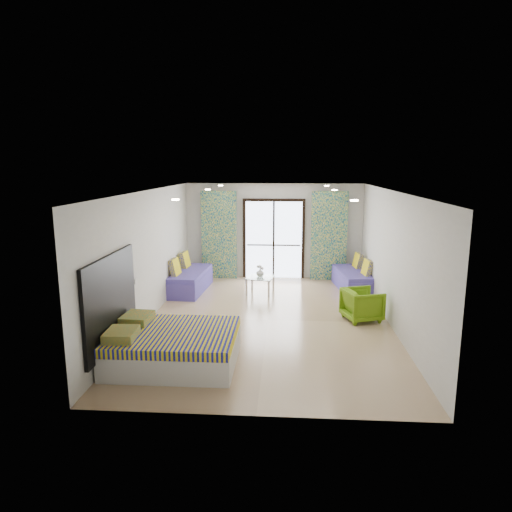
# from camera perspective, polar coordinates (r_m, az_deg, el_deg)

# --- Properties ---
(floor) EXTENTS (5.00, 7.50, 0.01)m
(floor) POSITION_cam_1_polar(r_m,az_deg,el_deg) (9.70, 1.52, -8.00)
(floor) COLOR tan
(floor) RESTS_ON ground
(ceiling) EXTENTS (5.00, 7.50, 0.01)m
(ceiling) POSITION_cam_1_polar(r_m,az_deg,el_deg) (9.16, 1.61, 8.14)
(ceiling) COLOR silver
(ceiling) RESTS_ON ground
(wall_back) EXTENTS (5.00, 0.01, 2.70)m
(wall_back) POSITION_cam_1_polar(r_m,az_deg,el_deg) (13.03, 2.23, 3.12)
(wall_back) COLOR silver
(wall_back) RESTS_ON ground
(wall_front) EXTENTS (5.00, 0.01, 2.70)m
(wall_front) POSITION_cam_1_polar(r_m,az_deg,el_deg) (5.72, 0.03, -7.66)
(wall_front) COLOR silver
(wall_front) RESTS_ON ground
(wall_left) EXTENTS (0.01, 7.50, 2.70)m
(wall_left) POSITION_cam_1_polar(r_m,az_deg,el_deg) (9.76, -13.27, 0.04)
(wall_left) COLOR silver
(wall_left) RESTS_ON ground
(wall_right) EXTENTS (0.01, 7.50, 2.70)m
(wall_right) POSITION_cam_1_polar(r_m,az_deg,el_deg) (9.57, 16.69, -0.36)
(wall_right) COLOR silver
(wall_right) RESTS_ON ground
(balcony_door) EXTENTS (1.76, 0.08, 2.28)m
(balcony_door) POSITION_cam_1_polar(r_m,az_deg,el_deg) (13.02, 2.23, 2.70)
(balcony_door) COLOR black
(balcony_door) RESTS_ON floor
(balcony_rail) EXTENTS (1.52, 0.03, 0.04)m
(balcony_rail) POSITION_cam_1_polar(r_m,az_deg,el_deg) (13.07, 2.22, 1.37)
(balcony_rail) COLOR #595451
(balcony_rail) RESTS_ON balcony_door
(curtain_left) EXTENTS (1.00, 0.10, 2.50)m
(curtain_left) POSITION_cam_1_polar(r_m,az_deg,el_deg) (13.00, -4.64, 2.63)
(curtain_left) COLOR beige
(curtain_left) RESTS_ON floor
(curtain_right) EXTENTS (1.00, 0.10, 2.50)m
(curtain_right) POSITION_cam_1_polar(r_m,az_deg,el_deg) (12.92, 9.10, 2.46)
(curtain_right) COLOR beige
(curtain_right) RESTS_ON floor
(downlight_a) EXTENTS (0.12, 0.12, 0.02)m
(downlight_a) POSITION_cam_1_polar(r_m,az_deg,el_deg) (7.38, -10.04, 6.96)
(downlight_a) COLOR #FFE0B2
(downlight_a) RESTS_ON ceiling
(downlight_b) EXTENTS (0.12, 0.12, 0.02)m
(downlight_b) POSITION_cam_1_polar(r_m,az_deg,el_deg) (7.24, 12.19, 6.80)
(downlight_b) COLOR #FFE0B2
(downlight_b) RESTS_ON ceiling
(downlight_c) EXTENTS (0.12, 0.12, 0.02)m
(downlight_c) POSITION_cam_1_polar(r_m,az_deg,el_deg) (10.31, -6.05, 8.27)
(downlight_c) COLOR #FFE0B2
(downlight_c) RESTS_ON ceiling
(downlight_d) EXTENTS (0.12, 0.12, 0.02)m
(downlight_d) POSITION_cam_1_polar(r_m,az_deg,el_deg) (10.21, 9.79, 8.14)
(downlight_d) COLOR #FFE0B2
(downlight_d) RESTS_ON ceiling
(downlight_e) EXTENTS (0.12, 0.12, 0.02)m
(downlight_e) POSITION_cam_1_polar(r_m,az_deg,el_deg) (12.28, -4.44, 8.78)
(downlight_e) COLOR #FFE0B2
(downlight_e) RESTS_ON ceiling
(downlight_f) EXTENTS (0.12, 0.12, 0.02)m
(downlight_f) POSITION_cam_1_polar(r_m,az_deg,el_deg) (12.20, 8.84, 8.66)
(downlight_f) COLOR #FFE0B2
(downlight_f) RESTS_ON ceiling
(headboard) EXTENTS (0.06, 2.10, 1.50)m
(headboard) POSITION_cam_1_polar(r_m,az_deg,el_deg) (7.78, -17.65, -5.34)
(headboard) COLOR black
(headboard) RESTS_ON floor
(switch_plate) EXTENTS (0.02, 0.10, 0.10)m
(switch_plate) POSITION_cam_1_polar(r_m,az_deg,el_deg) (8.91, -14.81, -3.08)
(switch_plate) COLOR silver
(switch_plate) RESTS_ON wall_left
(bed) EXTENTS (2.02, 1.65, 0.70)m
(bed) POSITION_cam_1_polar(r_m,az_deg,el_deg) (7.73, -10.39, -11.04)
(bed) COLOR silver
(bed) RESTS_ON floor
(daybed_left) EXTENTS (0.86, 1.95, 0.94)m
(daybed_left) POSITION_cam_1_polar(r_m,az_deg,el_deg) (11.92, -8.28, -2.95)
(daybed_left) COLOR #4F439F
(daybed_left) RESTS_ON floor
(daybed_right) EXTENTS (0.92, 1.86, 0.88)m
(daybed_right) POSITION_cam_1_polar(r_m,az_deg,el_deg) (12.19, 12.03, -2.85)
(daybed_right) COLOR #4F439F
(daybed_right) RESTS_ON floor
(coffee_table) EXTENTS (0.75, 0.75, 0.75)m
(coffee_table) POSITION_cam_1_polar(r_m,az_deg,el_deg) (11.54, 0.53, -2.85)
(coffee_table) COLOR silver
(coffee_table) RESTS_ON floor
(vase) EXTENTS (0.26, 0.27, 0.20)m
(vase) POSITION_cam_1_polar(r_m,az_deg,el_deg) (11.55, 0.52, -2.08)
(vase) COLOR white
(vase) RESTS_ON coffee_table
(armchair) EXTENTS (0.85, 0.88, 0.73)m
(armchair) POSITION_cam_1_polar(r_m,az_deg,el_deg) (9.85, 13.14, -5.76)
(armchair) COLOR #629112
(armchair) RESTS_ON floor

